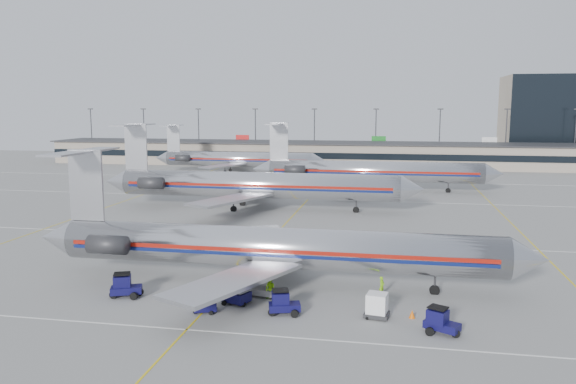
% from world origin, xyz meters
% --- Properties ---
extents(ground, '(260.00, 260.00, 0.00)m').
position_xyz_m(ground, '(0.00, 0.00, 0.00)').
color(ground, gray).
rests_on(ground, ground).
extents(apron_markings, '(160.00, 0.15, 0.02)m').
position_xyz_m(apron_markings, '(0.00, 10.00, 0.01)').
color(apron_markings, silver).
rests_on(apron_markings, ground).
extents(terminal, '(162.00, 17.00, 6.25)m').
position_xyz_m(terminal, '(0.00, 97.97, 3.16)').
color(terminal, gray).
rests_on(terminal, ground).
extents(light_mast_row, '(163.60, 0.40, 15.28)m').
position_xyz_m(light_mast_row, '(0.00, 112.00, 8.58)').
color(light_mast_row, '#38383D').
rests_on(light_mast_row, ground).
extents(distant_building, '(30.00, 20.00, 25.00)m').
position_xyz_m(distant_building, '(62.00, 128.00, 12.50)').
color(distant_building, tan).
rests_on(distant_building, ground).
extents(jet_foreground, '(45.12, 26.57, 11.81)m').
position_xyz_m(jet_foreground, '(3.25, -7.00, 3.43)').
color(jet_foreground, silver).
rests_on(jet_foreground, ground).
extents(jet_second_row, '(50.12, 29.51, 13.12)m').
position_xyz_m(jet_second_row, '(-7.23, 29.09, 3.81)').
color(jet_second_row, silver).
rests_on(jet_second_row, ground).
extents(jet_third_row, '(46.69, 28.72, 12.77)m').
position_xyz_m(jet_third_row, '(9.64, 52.17, 3.71)').
color(jet_third_row, silver).
rests_on(jet_third_row, ground).
extents(jet_back_row, '(42.03, 25.85, 11.49)m').
position_xyz_m(jet_back_row, '(-23.12, 75.78, 3.34)').
color(jet_back_row, silver).
rests_on(jet_back_row, ground).
extents(tug_left, '(2.76, 2.05, 2.02)m').
position_xyz_m(tug_left, '(-7.50, -12.37, 0.92)').
color(tug_left, '#0D0B3E').
rests_on(tug_left, ground).
extents(tug_center, '(2.59, 1.77, 1.92)m').
position_xyz_m(tug_center, '(6.08, -13.83, 0.87)').
color(tug_center, '#0D0B3E').
rests_on(tug_center, ground).
extents(tug_right, '(2.63, 2.15, 1.92)m').
position_xyz_m(tug_right, '(17.46, -15.46, 0.87)').
color(tug_right, '#0D0B3E').
rests_on(tug_right, ground).
extents(cart_inner, '(2.00, 1.69, 0.97)m').
position_xyz_m(cart_inner, '(0.17, -14.51, 0.52)').
color(cart_inner, '#0D0B3E').
rests_on(cart_inner, ground).
extents(cart_outer, '(2.54, 2.18, 1.21)m').
position_xyz_m(cart_outer, '(1.95, -12.23, 0.65)').
color(cart_outer, '#0D0B3E').
rests_on(cart_outer, ground).
extents(uld_container, '(1.97, 1.73, 1.85)m').
position_xyz_m(uld_container, '(13.09, -13.20, 0.93)').
color(uld_container, '#2D2D30').
rests_on(uld_container, ground).
extents(belt_loader, '(4.39, 1.93, 2.26)m').
position_xyz_m(belt_loader, '(3.41, -10.05, 0.60)').
color(belt_loader, gray).
rests_on(belt_loader, ground).
extents(ramp_worker_near, '(0.61, 0.70, 1.61)m').
position_xyz_m(ramp_worker_near, '(13.35, -8.09, 0.80)').
color(ramp_worker_near, '#80CF13').
rests_on(ramp_worker_near, ground).
extents(ramp_worker_far, '(1.10, 1.02, 1.82)m').
position_xyz_m(ramp_worker_far, '(4.44, -10.80, 0.91)').
color(ramp_worker_far, '#96E815').
rests_on(ramp_worker_far, ground).
extents(cone_right, '(0.50, 0.50, 0.62)m').
position_xyz_m(cone_right, '(15.68, -12.84, 0.31)').
color(cone_right, '#EF6207').
rests_on(cone_right, ground).
extents(cone_left, '(0.57, 0.57, 0.63)m').
position_xyz_m(cone_left, '(-8.33, -9.93, 0.31)').
color(cone_left, '#EF6207').
rests_on(cone_left, ground).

